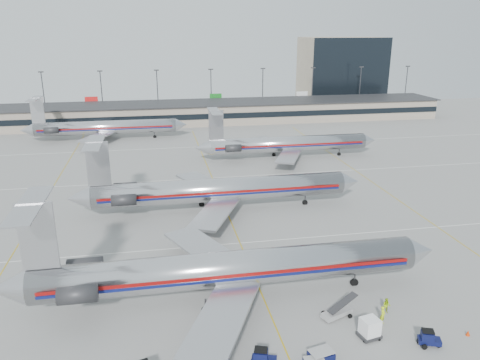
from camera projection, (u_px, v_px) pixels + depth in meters
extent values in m
plane|color=gray|center=(255.00, 279.00, 55.21)|extent=(260.00, 260.00, 0.00)
cube|color=silver|center=(240.00, 243.00, 64.55)|extent=(160.00, 0.15, 0.02)
cube|color=gray|center=(188.00, 113.00, 145.89)|extent=(160.00, 16.00, 6.00)
cube|color=black|center=(191.00, 117.00, 138.25)|extent=(160.00, 0.20, 1.60)
cube|color=#2D2D30|center=(188.00, 103.00, 144.93)|extent=(162.00, 17.00, 0.30)
cylinder|color=#38383D|center=(44.00, 96.00, 149.75)|extent=(0.30, 0.30, 15.00)
cube|color=#2D2D30|center=(41.00, 72.00, 147.39)|extent=(1.60, 0.40, 0.35)
cylinder|color=#38383D|center=(102.00, 95.00, 152.88)|extent=(0.30, 0.30, 15.00)
cube|color=#2D2D30|center=(100.00, 71.00, 150.53)|extent=(1.60, 0.40, 0.35)
cylinder|color=#38383D|center=(158.00, 93.00, 156.01)|extent=(0.30, 0.30, 15.00)
cube|color=#2D2D30|center=(156.00, 70.00, 153.66)|extent=(1.60, 0.40, 0.35)
cylinder|color=#38383D|center=(211.00, 92.00, 159.15)|extent=(0.30, 0.30, 15.00)
cube|color=#2D2D30|center=(211.00, 69.00, 156.80)|extent=(1.60, 0.40, 0.35)
cylinder|color=#38383D|center=(263.00, 91.00, 162.28)|extent=(0.30, 0.30, 15.00)
cube|color=#2D2D30|center=(263.00, 68.00, 159.93)|extent=(1.60, 0.40, 0.35)
cylinder|color=#38383D|center=(312.00, 90.00, 165.42)|extent=(0.30, 0.30, 15.00)
cube|color=#2D2D30|center=(313.00, 68.00, 163.06)|extent=(1.60, 0.40, 0.35)
cylinder|color=#38383D|center=(360.00, 89.00, 168.55)|extent=(0.30, 0.30, 15.00)
cube|color=#2D2D30|center=(361.00, 67.00, 166.20)|extent=(1.60, 0.40, 0.35)
cylinder|color=#38383D|center=(406.00, 87.00, 171.69)|extent=(0.30, 0.30, 15.00)
cube|color=#2D2D30|center=(408.00, 66.00, 169.33)|extent=(1.60, 0.40, 0.35)
cube|color=tan|center=(341.00, 71.00, 181.79)|extent=(30.00, 20.00, 25.00)
cylinder|color=silver|center=(231.00, 268.00, 50.37)|extent=(41.17, 3.81, 3.81)
cone|color=silver|center=(420.00, 251.00, 54.24)|extent=(3.29, 3.81, 3.81)
cone|color=#B5B5BA|center=(9.00, 289.00, 46.46)|extent=(3.71, 3.81, 3.81)
cube|color=maroon|center=(234.00, 276.00, 48.53)|extent=(39.11, 0.05, 0.36)
cube|color=#0C1354|center=(234.00, 280.00, 48.66)|extent=(39.11, 0.05, 0.29)
cube|color=#B5B5BA|center=(205.00, 249.00, 57.06)|extent=(9.57, 13.95, 0.33)
cube|color=#B5B5BA|center=(222.00, 317.00, 43.59)|extent=(9.57, 13.95, 0.33)
cube|color=#B5B5BA|center=(37.00, 236.00, 45.38)|extent=(3.50, 0.26, 7.00)
cube|color=#B5B5BA|center=(29.00, 205.00, 44.30)|extent=(2.47, 10.81, 0.19)
cylinder|color=#2D2D30|center=(85.00, 266.00, 50.32)|extent=(3.71, 1.75, 1.75)
cylinder|color=#2D2D30|center=(77.00, 295.00, 44.84)|extent=(3.71, 1.75, 1.75)
cylinder|color=#2D2D30|center=(355.00, 279.00, 53.73)|extent=(0.21, 0.21, 1.70)
cylinder|color=#2D2D30|center=(206.00, 306.00, 48.37)|extent=(0.21, 0.21, 1.70)
cylinder|color=#2D2D30|center=(201.00, 282.00, 52.99)|extent=(0.21, 0.21, 1.70)
cylinder|color=black|center=(354.00, 282.00, 53.88)|extent=(0.93, 0.31, 0.93)
cylinder|color=silver|center=(222.00, 190.00, 75.13)|extent=(40.43, 3.74, 3.74)
cone|color=silver|center=(349.00, 182.00, 78.93)|extent=(3.23, 3.74, 3.74)
cone|color=#B5B5BA|center=(79.00, 198.00, 71.29)|extent=(3.64, 3.74, 3.74)
cube|color=maroon|center=(223.00, 193.00, 73.32)|extent=(38.41, 0.05, 0.35)
cube|color=#0C1354|center=(223.00, 195.00, 73.45)|extent=(38.41, 0.05, 0.28)
cube|color=#B5B5BA|center=(204.00, 183.00, 81.70)|extent=(9.40, 13.70, 0.32)
cube|color=#B5B5BA|center=(215.00, 213.00, 68.47)|extent=(9.40, 13.70, 0.32)
cube|color=#B5B5BA|center=(98.00, 164.00, 70.23)|extent=(3.44, 0.25, 6.87)
cube|color=#B5B5BA|center=(94.00, 143.00, 69.17)|extent=(2.43, 10.61, 0.18)
cylinder|color=#2D2D30|center=(126.00, 188.00, 75.09)|extent=(3.64, 1.72, 1.72)
cylinder|color=#2D2D30|center=(124.00, 200.00, 69.70)|extent=(3.64, 1.72, 1.72)
cylinder|color=#2D2D30|center=(305.00, 200.00, 78.43)|extent=(0.20, 0.20, 1.67)
cylinder|color=#2D2D30|center=(205.00, 212.00, 73.17)|extent=(0.20, 0.20, 1.67)
cylinder|color=#2D2D30|center=(202.00, 201.00, 77.70)|extent=(0.20, 0.20, 1.67)
cylinder|color=black|center=(305.00, 202.00, 78.58)|extent=(0.91, 0.30, 0.91)
cylinder|color=silver|center=(289.00, 144.00, 105.76)|extent=(35.84, 3.49, 3.49)
cone|color=silver|center=(369.00, 140.00, 109.14)|extent=(3.02, 3.49, 3.49)
cone|color=#B5B5BA|center=(202.00, 148.00, 102.34)|extent=(3.40, 3.49, 3.49)
cube|color=maroon|center=(291.00, 145.00, 104.07)|extent=(34.05, 0.05, 0.33)
cube|color=#0C1354|center=(291.00, 147.00, 104.19)|extent=(34.05, 0.05, 0.26)
cube|color=#B5B5BA|center=(273.00, 142.00, 111.89)|extent=(8.77, 12.79, 0.30)
cube|color=#B5B5BA|center=(289.00, 156.00, 99.55)|extent=(8.77, 12.79, 0.30)
cube|color=#B5B5BA|center=(216.00, 125.00, 101.35)|extent=(3.21, 0.24, 6.41)
cube|color=#B5B5BA|center=(215.00, 111.00, 100.36)|extent=(2.26, 9.90, 0.17)
cylinder|color=#2D2D30|center=(229.00, 143.00, 105.88)|extent=(3.40, 1.60, 1.60)
cylinder|color=#2D2D30|center=(233.00, 148.00, 100.86)|extent=(3.40, 1.60, 1.60)
cylinder|color=#2D2D30|center=(339.00, 152.00, 108.67)|extent=(0.19, 0.19, 1.56)
cylinder|color=#2D2D30|center=(279.00, 158.00, 103.93)|extent=(0.19, 0.19, 1.56)
cylinder|color=#2D2D30|center=(274.00, 153.00, 108.16)|extent=(0.19, 0.19, 1.56)
cylinder|color=black|center=(339.00, 154.00, 108.81)|extent=(0.85, 0.28, 0.85)
cylinder|color=silver|center=(107.00, 127.00, 123.25)|extent=(36.14, 3.52, 3.52)
cone|color=silver|center=(181.00, 125.00, 126.66)|extent=(3.04, 3.52, 3.52)
cone|color=#B5B5BA|center=(27.00, 130.00, 119.81)|extent=(3.42, 3.52, 3.52)
cube|color=maroon|center=(106.00, 128.00, 121.55)|extent=(34.33, 0.05, 0.33)
cube|color=#0C1354|center=(106.00, 130.00, 121.67)|extent=(34.33, 0.05, 0.27)
cube|color=#B5B5BA|center=(102.00, 126.00, 129.44)|extent=(8.85, 12.89, 0.30)
cube|color=#B5B5BA|center=(97.00, 137.00, 116.99)|extent=(8.85, 12.89, 0.30)
cube|color=#B5B5BA|center=(37.00, 110.00, 118.81)|extent=(3.23, 0.24, 6.47)
cube|color=#B5B5BA|center=(34.00, 99.00, 117.82)|extent=(2.28, 9.99, 0.17)
cylinder|color=#2D2D30|center=(55.00, 126.00, 123.38)|extent=(3.42, 1.62, 1.62)
cylinder|color=#2D2D30|center=(51.00, 130.00, 118.31)|extent=(3.42, 1.62, 1.62)
cylinder|color=#2D2D30|center=(155.00, 135.00, 126.19)|extent=(0.19, 0.19, 1.57)
cylinder|color=#2D2D30|center=(95.00, 139.00, 121.41)|extent=(0.19, 0.19, 1.57)
cylinder|color=#2D2D30|center=(97.00, 135.00, 125.68)|extent=(0.19, 0.19, 1.57)
cylinder|color=black|center=(155.00, 137.00, 126.33)|extent=(0.86, 0.29, 0.86)
cube|color=#0A0E38|center=(261.00, 355.00, 40.68)|extent=(1.45, 1.32, 0.90)
cube|color=black|center=(261.00, 350.00, 40.50)|extent=(1.39, 1.26, 0.08)
cylinder|color=black|center=(271.00, 358.00, 41.61)|extent=(0.56, 0.18, 0.56)
cube|color=#0A0E38|center=(429.00, 341.00, 43.60)|extent=(2.26, 1.64, 0.46)
cube|color=#0A0E38|center=(427.00, 336.00, 43.38)|extent=(1.36, 1.25, 0.83)
cube|color=black|center=(428.00, 331.00, 43.20)|extent=(1.30, 1.19, 0.07)
cylinder|color=black|center=(433.00, 339.00, 44.24)|extent=(0.52, 0.17, 0.52)
cylinder|color=black|center=(439.00, 345.00, 43.37)|extent=(0.52, 0.17, 0.52)
cylinder|color=black|center=(419.00, 341.00, 43.98)|extent=(0.52, 0.17, 0.52)
cylinder|color=black|center=(425.00, 347.00, 43.11)|extent=(0.52, 0.17, 0.52)
cube|color=#0A0E38|center=(321.00, 357.00, 41.34)|extent=(2.37, 1.87, 0.77)
cube|color=gray|center=(321.00, 351.00, 41.17)|extent=(2.37, 1.87, 0.07)
cylinder|color=black|center=(327.00, 355.00, 42.17)|extent=(0.40, 0.15, 0.40)
cylinder|color=black|center=(310.00, 357.00, 41.90)|extent=(0.40, 0.15, 0.40)
cube|color=gray|center=(314.00, 360.00, 40.37)|extent=(1.81, 1.28, 0.06)
cube|color=#2D2D30|center=(369.00, 335.00, 44.78)|extent=(2.23, 1.98, 0.32)
cube|color=white|center=(370.00, 326.00, 44.48)|extent=(1.89, 1.80, 1.61)
cylinder|color=black|center=(373.00, 331.00, 45.56)|extent=(0.26, 0.13, 0.26)
cylinder|color=black|center=(379.00, 340.00, 44.35)|extent=(0.26, 0.13, 0.26)
cylinder|color=black|center=(359.00, 333.00, 45.29)|extent=(0.26, 0.13, 0.26)
cylinder|color=black|center=(364.00, 341.00, 44.09)|extent=(0.26, 0.13, 0.26)
cube|color=gray|center=(337.00, 313.00, 47.99)|extent=(3.64, 2.44, 0.48)
cube|color=#2D2D30|center=(343.00, 303.00, 47.75)|extent=(3.54, 2.11, 1.23)
cylinder|color=black|center=(346.00, 310.00, 48.75)|extent=(0.48, 0.15, 0.48)
cylinder|color=black|center=(350.00, 316.00, 47.77)|extent=(0.48, 0.15, 0.48)
cylinder|color=black|center=(323.00, 313.00, 48.32)|extent=(0.48, 0.15, 0.48)
cylinder|color=black|center=(327.00, 319.00, 47.34)|extent=(0.48, 0.15, 0.48)
imported|color=#C8E415|center=(383.00, 315.00, 46.67)|extent=(0.84, 0.82, 1.94)
imported|color=#9AC312|center=(387.00, 306.00, 48.54)|extent=(1.00, 0.93, 1.65)
cone|color=red|center=(468.00, 333.00, 45.08)|extent=(0.46, 0.46, 0.55)
cone|color=red|center=(200.00, 332.00, 45.19)|extent=(0.56, 0.56, 0.62)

